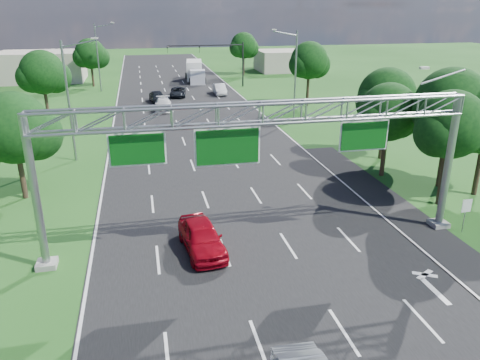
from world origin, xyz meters
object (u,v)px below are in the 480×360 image
object	(u,v)px
red_coupe	(202,237)
traffic_signal	(221,54)
regulatory_sign	(466,209)
sign_gantry	(263,125)
box_truck	(195,72)

from	to	relation	value
red_coupe	traffic_signal	bearing A→B (deg)	72.57
regulatory_sign	traffic_signal	distance (m)	54.37
sign_gantry	box_truck	distance (m)	60.51
sign_gantry	traffic_signal	bearing A→B (deg)	82.32
red_coupe	sign_gantry	bearing A→B (deg)	-5.70
traffic_signal	box_truck	xyz separation A→B (m)	(-3.46, 7.16, -3.54)
regulatory_sign	traffic_signal	size ratio (longest dim) A/B	0.17
sign_gantry	regulatory_sign	size ratio (longest dim) A/B	11.19
traffic_signal	box_truck	distance (m)	8.71
regulatory_sign	red_coupe	distance (m)	15.42
box_truck	red_coupe	bearing A→B (deg)	-89.78
regulatory_sign	box_truck	world-z (taller)	box_truck
sign_gantry	box_truck	bearing A→B (deg)	86.50
box_truck	traffic_signal	bearing A→B (deg)	-57.34
sign_gantry	red_coupe	bearing A→B (deg)	-179.43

